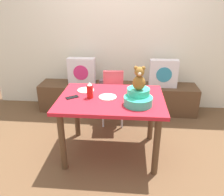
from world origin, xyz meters
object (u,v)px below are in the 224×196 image
at_px(pillow_floral_right, 163,73).
at_px(dinner_plate_near, 108,97).
at_px(coffee_mug, 140,88).
at_px(dinner_plate_far, 86,90).
at_px(pillow_floral_left, 82,71).
at_px(highchair, 113,91).
at_px(book_stack, 106,82).
at_px(dining_table, 111,107).
at_px(infant_seat_teal, 138,98).
at_px(ketchup_bottle, 90,91).
at_px(cell_phone, 72,97).
at_px(teddy_bear, 139,79).

xyz_separation_m(pillow_floral_right, dinner_plate_near, (-0.77, -1.16, 0.07)).
relative_size(coffee_mug, dinner_plate_far, 0.60).
bearing_deg(pillow_floral_right, dinner_plate_near, -123.43).
bearing_deg(pillow_floral_left, highchair, -37.12).
relative_size(pillow_floral_right, book_stack, 2.20).
height_order(coffee_mug, dinner_plate_near, coffee_mug).
bearing_deg(dinner_plate_far, dining_table, -28.88).
bearing_deg(infant_seat_teal, dining_table, 153.34).
bearing_deg(book_stack, dinner_plate_far, -97.48).
bearing_deg(ketchup_bottle, infant_seat_teal, -12.65).
bearing_deg(infant_seat_teal, ketchup_bottle, 167.35).
bearing_deg(cell_phone, teddy_bear, -135.10).
relative_size(pillow_floral_right, teddy_bear, 1.76).
relative_size(dining_table, dinner_plate_far, 5.88).
bearing_deg(pillow_floral_left, cell_phone, -82.96).
bearing_deg(highchair, dinner_plate_far, -117.17).
height_order(book_stack, coffee_mug, coffee_mug).
distance_m(infant_seat_teal, coffee_mug, 0.34).
relative_size(coffee_mug, dinner_plate_near, 0.60).
relative_size(ketchup_bottle, dinner_plate_far, 0.92).
xyz_separation_m(pillow_floral_right, dinner_plate_far, (-1.05, -0.98, 0.07)).
height_order(coffee_mug, dinner_plate_far, coffee_mug).
distance_m(pillow_floral_right, dinner_plate_far, 1.44).
height_order(pillow_floral_right, infant_seat_teal, same).
distance_m(highchair, infant_seat_teal, 0.99).
bearing_deg(pillow_floral_right, cell_phone, -134.21).
bearing_deg(coffee_mug, infant_seat_teal, -95.87).
xyz_separation_m(pillow_floral_right, infant_seat_teal, (-0.44, -1.31, 0.13)).
relative_size(pillow_floral_right, dinner_plate_near, 2.20).
bearing_deg(dining_table, coffee_mug, 29.77).
relative_size(book_stack, highchair, 0.25).
bearing_deg(pillow_floral_right, dinner_plate_far, -137.09).
height_order(teddy_bear, ketchup_bottle, teddy_bear).
bearing_deg(cell_phone, pillow_floral_right, -80.88).
relative_size(ketchup_bottle, coffee_mug, 1.54).
distance_m(teddy_bear, ketchup_bottle, 0.57).
bearing_deg(dining_table, dinner_plate_near, -171.89).
bearing_deg(coffee_mug, ketchup_bottle, -158.95).
relative_size(dining_table, highchair, 1.49).
relative_size(pillow_floral_left, dining_table, 0.37).
bearing_deg(dinner_plate_near, pillow_floral_right, 56.57).
xyz_separation_m(book_stack, dining_table, (0.19, -1.18, 0.12)).
relative_size(pillow_floral_left, dinner_plate_near, 2.20).
bearing_deg(dining_table, teddy_bear, -26.74).
height_order(pillow_floral_right, highchair, pillow_floral_right).
relative_size(pillow_floral_left, teddy_bear, 1.76).
bearing_deg(book_stack, cell_phone, -101.29).
xyz_separation_m(ketchup_bottle, coffee_mug, (0.56, 0.22, -0.04)).
relative_size(highchair, cell_phone, 5.49).
distance_m(book_stack, cell_phone, 1.27).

